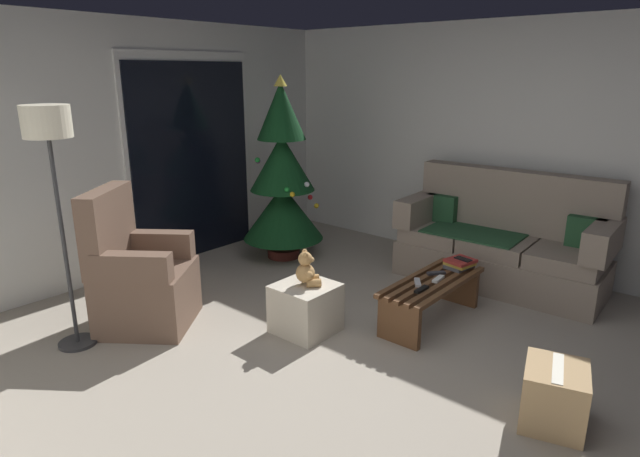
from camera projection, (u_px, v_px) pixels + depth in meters
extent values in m
plane|color=#9E9384|center=(361.00, 382.00, 3.56)|extent=(7.00, 7.00, 0.00)
cube|color=silver|center=(106.00, 152.00, 5.12)|extent=(5.72, 0.12, 2.50)
cube|color=silver|center=(534.00, 150.00, 5.29)|extent=(0.12, 6.00, 2.50)
cube|color=silver|center=(192.00, 157.00, 5.79)|extent=(1.60, 0.02, 2.20)
cube|color=black|center=(193.00, 162.00, 5.79)|extent=(1.50, 0.02, 2.10)
cube|color=gray|center=(498.00, 268.00, 5.16)|extent=(0.83, 1.93, 0.34)
cube|color=gray|center=(568.00, 258.00, 4.71)|extent=(0.70, 0.63, 0.14)
cube|color=gray|center=(499.00, 245.00, 5.08)|extent=(0.70, 0.63, 0.14)
cube|color=gray|center=(440.00, 233.00, 5.45)|extent=(0.70, 0.63, 0.14)
cube|color=gray|center=(515.00, 201.00, 5.22)|extent=(0.27, 1.91, 0.60)
cube|color=gray|center=(603.00, 240.00, 4.52)|extent=(0.77, 0.23, 0.28)
cube|color=gray|center=(420.00, 209.00, 5.55)|extent=(0.77, 0.23, 0.28)
cube|color=#234C2D|center=(474.00, 233.00, 5.19)|extent=(0.64, 0.92, 0.02)
cube|color=#234C2D|center=(586.00, 232.00, 4.74)|extent=(0.13, 0.32, 0.28)
cube|color=#234C2D|center=(442.00, 208.00, 5.57)|extent=(0.13, 0.32, 0.28)
cube|color=brown|center=(452.00, 287.00, 4.23)|extent=(1.10, 0.05, 0.04)
cube|color=brown|center=(442.00, 285.00, 4.28)|extent=(1.10, 0.05, 0.04)
cube|color=brown|center=(432.00, 282.00, 4.34)|extent=(1.10, 0.05, 0.04)
cube|color=brown|center=(423.00, 279.00, 4.39)|extent=(1.10, 0.05, 0.04)
cube|color=brown|center=(414.00, 277.00, 4.45)|extent=(1.10, 0.05, 0.04)
cube|color=brown|center=(399.00, 323.00, 4.03)|extent=(0.05, 0.36, 0.33)
cube|color=brown|center=(458.00, 285.00, 4.75)|extent=(0.05, 0.36, 0.33)
cube|color=#ADADB2|center=(418.00, 282.00, 4.25)|extent=(0.15, 0.13, 0.02)
cube|color=silver|center=(438.00, 279.00, 4.32)|extent=(0.16, 0.06, 0.02)
cube|color=#333338|center=(436.00, 273.00, 4.45)|extent=(0.15, 0.13, 0.02)
cube|color=black|center=(422.00, 289.00, 4.12)|extent=(0.16, 0.05, 0.02)
cube|color=#4C4C51|center=(459.00, 266.00, 4.60)|extent=(0.25, 0.20, 0.03)
cube|color=#B79333|center=(460.00, 263.00, 4.58)|extent=(0.24, 0.23, 0.03)
cube|color=#A32D28|center=(461.00, 261.00, 4.57)|extent=(0.26, 0.24, 0.03)
cube|color=black|center=(463.00, 259.00, 4.56)|extent=(0.10, 0.15, 0.01)
cylinder|color=#4C1E19|center=(284.00, 252.00, 5.97)|extent=(0.36, 0.36, 0.10)
cylinder|color=brown|center=(284.00, 243.00, 5.94)|extent=(0.08, 0.08, 0.12)
cone|color=#0F3819|center=(283.00, 212.00, 5.84)|extent=(0.88, 0.88, 0.60)
cone|color=#0F3819|center=(282.00, 163.00, 5.68)|extent=(0.70, 0.70, 0.60)
cone|color=#0F3819|center=(281.00, 111.00, 5.53)|extent=(0.52, 0.52, 0.60)
sphere|color=gold|center=(316.00, 206.00, 5.93)|extent=(0.06, 0.06, 0.06)
sphere|color=#B233A5|center=(258.00, 161.00, 5.71)|extent=(0.06, 0.06, 0.06)
sphere|color=blue|center=(287.00, 124.00, 5.74)|extent=(0.06, 0.06, 0.06)
sphere|color=#1E8C33|center=(257.00, 160.00, 5.65)|extent=(0.06, 0.06, 0.06)
sphere|color=red|center=(310.00, 197.00, 6.01)|extent=(0.06, 0.06, 0.06)
sphere|color=white|center=(307.00, 184.00, 5.58)|extent=(0.06, 0.06, 0.06)
sphere|color=#1E8C33|center=(287.00, 189.00, 5.45)|extent=(0.06, 0.06, 0.06)
sphere|color=gold|center=(292.00, 194.00, 5.47)|extent=(0.06, 0.06, 0.06)
cone|color=#EAD14C|center=(280.00, 80.00, 5.44)|extent=(0.14, 0.14, 0.12)
cube|color=brown|center=(149.00, 306.00, 4.35)|extent=(0.95, 0.95, 0.31)
cube|color=brown|center=(146.00, 279.00, 4.28)|extent=(0.95, 0.95, 0.18)
cube|color=brown|center=(108.00, 229.00, 4.17)|extent=(0.64, 0.54, 0.64)
cube|color=brown|center=(159.00, 244.00, 4.49)|extent=(0.46, 0.55, 0.22)
cube|color=brown|center=(132.00, 268.00, 3.95)|extent=(0.46, 0.55, 0.22)
cylinder|color=#2D2D30|center=(78.00, 342.00, 4.06)|extent=(0.28, 0.28, 0.02)
cylinder|color=#2D2D30|center=(64.00, 245.00, 3.84)|extent=(0.03, 0.03, 1.55)
cylinder|color=beige|center=(46.00, 121.00, 3.59)|extent=(0.32, 0.32, 0.22)
cube|color=beige|center=(306.00, 308.00, 4.22)|extent=(0.44, 0.44, 0.39)
cylinder|color=tan|center=(312.00, 278.00, 4.21)|extent=(0.13, 0.12, 0.06)
cylinder|color=tan|center=(314.00, 283.00, 4.12)|extent=(0.13, 0.12, 0.06)
sphere|color=tan|center=(305.00, 273.00, 4.14)|extent=(0.15, 0.15, 0.15)
sphere|color=tan|center=(305.00, 259.00, 4.10)|extent=(0.11, 0.11, 0.11)
sphere|color=tan|center=(312.00, 260.00, 4.11)|extent=(0.04, 0.04, 0.04)
sphere|color=tan|center=(304.00, 251.00, 4.12)|extent=(0.04, 0.04, 0.04)
sphere|color=tan|center=(306.00, 255.00, 4.05)|extent=(0.04, 0.04, 0.04)
sphere|color=tan|center=(307.00, 269.00, 4.20)|extent=(0.06, 0.06, 0.06)
sphere|color=tan|center=(309.00, 275.00, 4.07)|extent=(0.06, 0.06, 0.06)
cube|color=tan|center=(554.00, 396.00, 3.11)|extent=(0.48, 0.44, 0.36)
cube|color=beige|center=(558.00, 368.00, 3.06)|extent=(0.36, 0.16, 0.00)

